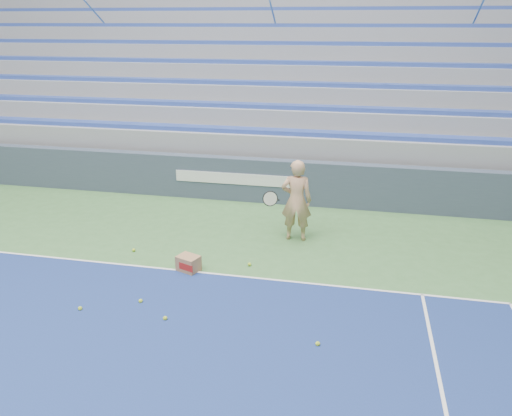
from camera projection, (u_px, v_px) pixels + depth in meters
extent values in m
cube|color=white|center=(187.00, 271.00, 9.10)|extent=(10.97, 0.05, 0.00)
cube|color=#384456|center=(239.00, 179.00, 12.57)|extent=(30.00, 0.30, 1.10)
cube|color=white|center=(237.00, 179.00, 12.41)|extent=(3.20, 0.02, 0.28)
cube|color=gray|center=(271.00, 139.00, 16.74)|extent=(30.00, 8.50, 1.10)
cube|color=gray|center=(271.00, 116.00, 16.46)|extent=(30.00, 8.50, 0.50)
cube|color=#2D46A2|center=(244.00, 130.00, 12.80)|extent=(29.60, 0.42, 0.11)
cube|color=gray|center=(273.00, 98.00, 16.67)|extent=(30.00, 7.65, 0.50)
cube|color=#2D46A2|center=(251.00, 105.00, 13.40)|extent=(29.60, 0.42, 0.11)
cube|color=gray|center=(276.00, 82.00, 16.88)|extent=(30.00, 6.80, 0.50)
cube|color=#2D46A2|center=(258.00, 83.00, 14.00)|extent=(29.60, 0.42, 0.11)
cube|color=gray|center=(278.00, 65.00, 17.10)|extent=(30.00, 5.95, 0.50)
cube|color=#2D46A2|center=(264.00, 62.00, 14.61)|extent=(29.60, 0.42, 0.11)
cube|color=gray|center=(280.00, 49.00, 17.31)|extent=(30.00, 5.10, 0.50)
cube|color=#2D46A2|center=(269.00, 43.00, 15.21)|extent=(29.60, 0.42, 0.11)
cube|color=gray|center=(282.00, 34.00, 17.52)|extent=(30.00, 4.25, 0.50)
cube|color=#2D46A2|center=(274.00, 25.00, 15.81)|extent=(29.60, 0.42, 0.11)
cube|color=gray|center=(284.00, 19.00, 17.73)|extent=(30.00, 3.40, 0.50)
cube|color=#2D46A2|center=(279.00, 9.00, 16.41)|extent=(29.60, 0.42, 0.11)
cube|color=gray|center=(286.00, 4.00, 17.95)|extent=(30.00, 2.55, 0.50)
cube|color=gray|center=(292.00, 38.00, 19.81)|extent=(31.00, 0.40, 7.30)
cylinder|color=#336DB5|center=(93.00, 11.00, 16.46)|extent=(0.05, 8.53, 5.04)
cylinder|color=#336DB5|center=(272.00, 10.00, 15.31)|extent=(0.05, 8.53, 5.04)
cylinder|color=#336DB5|center=(480.00, 9.00, 14.16)|extent=(0.05, 8.53, 5.04)
imported|color=tan|center=(296.00, 200.00, 10.17)|extent=(0.65, 0.44, 1.71)
cylinder|color=black|center=(278.00, 199.00, 9.97)|extent=(0.12, 0.27, 0.08)
cylinder|color=beige|center=(270.00, 199.00, 9.70)|extent=(0.29, 0.16, 0.28)
torus|color=black|center=(270.00, 199.00, 9.70)|extent=(0.31, 0.18, 0.30)
cube|color=#9D714C|center=(189.00, 263.00, 9.09)|extent=(0.47, 0.41, 0.29)
cube|color=#B21E19|center=(186.00, 267.00, 8.95)|extent=(0.29, 0.12, 0.13)
sphere|color=#B4D02A|center=(318.00, 344.00, 7.02)|extent=(0.07, 0.07, 0.07)
sphere|color=#B4D02A|center=(249.00, 264.00, 9.30)|extent=(0.07, 0.07, 0.07)
sphere|color=#B4D02A|center=(165.00, 318.00, 7.62)|extent=(0.07, 0.07, 0.07)
sphere|color=#B4D02A|center=(141.00, 301.00, 8.09)|extent=(0.07, 0.07, 0.07)
sphere|color=#B4D02A|center=(80.00, 308.00, 7.88)|extent=(0.07, 0.07, 0.07)
sphere|color=#B4D02A|center=(134.00, 250.00, 9.88)|extent=(0.07, 0.07, 0.07)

